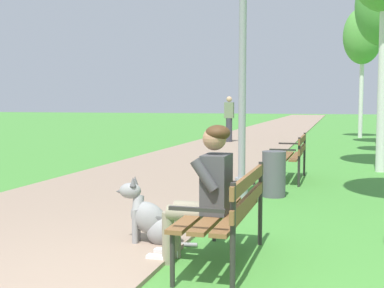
{
  "coord_description": "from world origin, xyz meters",
  "views": [
    {
      "loc": [
        1.35,
        -3.27,
        1.45
      ],
      "look_at": [
        -0.5,
        3.11,
        0.9
      ],
      "focal_mm": 47.59,
      "sensor_mm": 36.0,
      "label": 1
    }
  ],
  "objects_px": {
    "park_bench_mid": "(292,153)",
    "litter_bin": "(274,174)",
    "birch_tree_sixth": "(363,37)",
    "park_bench_near": "(228,207)",
    "dog_grey": "(153,221)",
    "pedestrian_distant": "(229,119)",
    "person_seated_on_near_bench": "(205,189)",
    "birch_tree_fifth": "(382,6)",
    "lamp_post_near": "(243,53)"
  },
  "relations": [
    {
      "from": "dog_grey",
      "to": "litter_bin",
      "type": "bearing_deg",
      "value": 74.81
    },
    {
      "from": "park_bench_mid",
      "to": "pedestrian_distant",
      "type": "height_order",
      "value": "pedestrian_distant"
    },
    {
      "from": "park_bench_mid",
      "to": "litter_bin",
      "type": "bearing_deg",
      "value": -93.94
    },
    {
      "from": "litter_bin",
      "to": "lamp_post_near",
      "type": "bearing_deg",
      "value": -159.2
    },
    {
      "from": "park_bench_mid",
      "to": "litter_bin",
      "type": "height_order",
      "value": "park_bench_mid"
    },
    {
      "from": "park_bench_near",
      "to": "person_seated_on_near_bench",
      "type": "bearing_deg",
      "value": -166.38
    },
    {
      "from": "birch_tree_fifth",
      "to": "birch_tree_sixth",
      "type": "height_order",
      "value": "birch_tree_fifth"
    },
    {
      "from": "dog_grey",
      "to": "litter_bin",
      "type": "xyz_separation_m",
      "value": [
        0.83,
        3.04,
        0.09
      ]
    },
    {
      "from": "dog_grey",
      "to": "person_seated_on_near_bench",
      "type": "bearing_deg",
      "value": -31.57
    },
    {
      "from": "birch_tree_fifth",
      "to": "pedestrian_distant",
      "type": "distance_m",
      "value": 6.28
    },
    {
      "from": "park_bench_near",
      "to": "park_bench_mid",
      "type": "xyz_separation_m",
      "value": [
        0.1,
        5.1,
        0.0
      ]
    },
    {
      "from": "park_bench_near",
      "to": "dog_grey",
      "type": "height_order",
      "value": "park_bench_near"
    },
    {
      "from": "lamp_post_near",
      "to": "pedestrian_distant",
      "type": "xyz_separation_m",
      "value": [
        -2.34,
        10.07,
        -1.33
      ]
    },
    {
      "from": "dog_grey",
      "to": "birch_tree_sixth",
      "type": "height_order",
      "value": "birch_tree_sixth"
    },
    {
      "from": "lamp_post_near",
      "to": "litter_bin",
      "type": "distance_m",
      "value": 1.89
    },
    {
      "from": "lamp_post_near",
      "to": "litter_bin",
      "type": "xyz_separation_m",
      "value": [
        0.47,
        0.18,
        -1.83
      ]
    },
    {
      "from": "park_bench_near",
      "to": "birch_tree_fifth",
      "type": "xyz_separation_m",
      "value": [
        2.21,
        13.71,
        4.07
      ]
    },
    {
      "from": "park_bench_mid",
      "to": "lamp_post_near",
      "type": "xyz_separation_m",
      "value": [
        -0.59,
        -1.89,
        1.66
      ]
    },
    {
      "from": "dog_grey",
      "to": "lamp_post_near",
      "type": "bearing_deg",
      "value": 82.86
    },
    {
      "from": "litter_bin",
      "to": "pedestrian_distant",
      "type": "distance_m",
      "value": 10.29
    },
    {
      "from": "birch_tree_sixth",
      "to": "pedestrian_distant",
      "type": "xyz_separation_m",
      "value": [
        -4.57,
        -4.02,
        -3.2
      ]
    },
    {
      "from": "park_bench_mid",
      "to": "person_seated_on_near_bench",
      "type": "xyz_separation_m",
      "value": [
        -0.31,
        -5.15,
        0.17
      ]
    },
    {
      "from": "person_seated_on_near_bench",
      "to": "pedestrian_distant",
      "type": "height_order",
      "value": "pedestrian_distant"
    },
    {
      "from": "dog_grey",
      "to": "birch_tree_fifth",
      "type": "xyz_separation_m",
      "value": [
        3.05,
        13.37,
        4.32
      ]
    },
    {
      "from": "person_seated_on_near_bench",
      "to": "lamp_post_near",
      "type": "height_order",
      "value": "lamp_post_near"
    },
    {
      "from": "lamp_post_near",
      "to": "birch_tree_sixth",
      "type": "distance_m",
      "value": 14.38
    },
    {
      "from": "park_bench_mid",
      "to": "lamp_post_near",
      "type": "height_order",
      "value": "lamp_post_near"
    },
    {
      "from": "person_seated_on_near_bench",
      "to": "litter_bin",
      "type": "distance_m",
      "value": 3.45
    },
    {
      "from": "park_bench_near",
      "to": "dog_grey",
      "type": "bearing_deg",
      "value": 158.02
    },
    {
      "from": "lamp_post_near",
      "to": "birch_tree_fifth",
      "type": "xyz_separation_m",
      "value": [
        2.69,
        10.5,
        2.41
      ]
    },
    {
      "from": "park_bench_near",
      "to": "birch_tree_sixth",
      "type": "distance_m",
      "value": 17.74
    },
    {
      "from": "park_bench_mid",
      "to": "litter_bin",
      "type": "distance_m",
      "value": 1.73
    },
    {
      "from": "dog_grey",
      "to": "lamp_post_near",
      "type": "xyz_separation_m",
      "value": [
        0.36,
        2.87,
        1.92
      ]
    },
    {
      "from": "park_bench_mid",
      "to": "dog_grey",
      "type": "bearing_deg",
      "value": -101.23
    },
    {
      "from": "birch_tree_fifth",
      "to": "park_bench_near",
      "type": "bearing_deg",
      "value": -99.14
    },
    {
      "from": "pedestrian_distant",
      "to": "birch_tree_sixth",
      "type": "bearing_deg",
      "value": 41.32
    },
    {
      "from": "birch_tree_fifth",
      "to": "pedestrian_distant",
      "type": "bearing_deg",
      "value": -175.07
    },
    {
      "from": "lamp_post_near",
      "to": "dog_grey",
      "type": "bearing_deg",
      "value": -97.14
    },
    {
      "from": "person_seated_on_near_bench",
      "to": "dog_grey",
      "type": "height_order",
      "value": "person_seated_on_near_bench"
    },
    {
      "from": "person_seated_on_near_bench",
      "to": "dog_grey",
      "type": "distance_m",
      "value": 0.86
    },
    {
      "from": "park_bench_mid",
      "to": "pedestrian_distant",
      "type": "xyz_separation_m",
      "value": [
        -2.93,
        8.18,
        0.33
      ]
    },
    {
      "from": "park_bench_near",
      "to": "person_seated_on_near_bench",
      "type": "xyz_separation_m",
      "value": [
        -0.21,
        -0.05,
        0.17
      ]
    },
    {
      "from": "birch_tree_fifth",
      "to": "pedestrian_distant",
      "type": "relative_size",
      "value": 3.59
    },
    {
      "from": "park_bench_mid",
      "to": "birch_tree_sixth",
      "type": "distance_m",
      "value": 12.8
    },
    {
      "from": "birch_tree_fifth",
      "to": "pedestrian_distant",
      "type": "xyz_separation_m",
      "value": [
        -5.03,
        -0.43,
        -3.74
      ]
    },
    {
      "from": "person_seated_on_near_bench",
      "to": "lamp_post_near",
      "type": "bearing_deg",
      "value": 94.83
    },
    {
      "from": "lamp_post_near",
      "to": "litter_bin",
      "type": "relative_size",
      "value": 6.01
    },
    {
      "from": "park_bench_near",
      "to": "person_seated_on_near_bench",
      "type": "distance_m",
      "value": 0.27
    },
    {
      "from": "person_seated_on_near_bench",
      "to": "pedestrian_distant",
      "type": "xyz_separation_m",
      "value": [
        -2.62,
        13.32,
        0.16
      ]
    },
    {
      "from": "park_bench_mid",
      "to": "lamp_post_near",
      "type": "distance_m",
      "value": 2.59
    }
  ]
}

